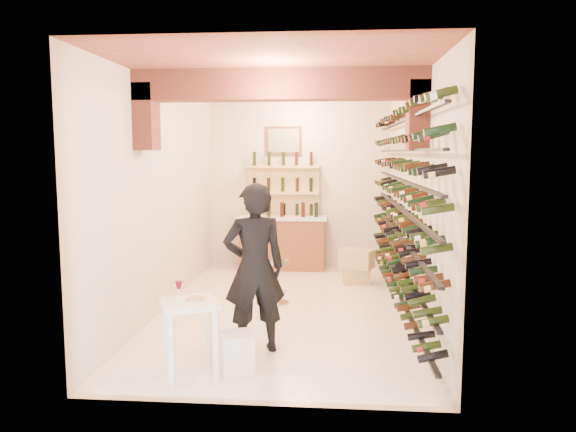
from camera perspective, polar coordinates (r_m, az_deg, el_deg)
The scene contains 11 objects.
ground at distance 7.84m, azimuth -0.18°, elevation -9.74°, with size 6.00×6.00×0.00m, color white.
room_shell at distance 7.26m, azimuth -0.36°, elevation 6.95°, with size 3.52×6.02×3.21m.
wine_rack at distance 7.58m, azimuth 11.44°, elevation 1.49°, with size 0.32×5.70×2.56m.
back_counter at distance 10.32m, azimuth -0.62°, elevation -2.69°, with size 1.70×0.62×1.29m.
back_shelving at distance 10.48m, azimuth -0.50°, elevation 0.96°, with size 1.40×0.31×2.73m.
tasting_table at distance 5.50m, azimuth -10.34°, elevation -10.23°, with size 0.70×0.70×0.93m.
white_stool at distance 5.68m, azimuth -5.46°, elevation -14.15°, with size 0.32×0.32×0.40m, color white.
person at distance 6.01m, azimuth -3.58°, elevation -5.53°, with size 0.69×0.46×1.90m, color black.
chrome_barstool at distance 7.97m, azimuth -1.12°, elevation -6.62°, with size 0.34×0.34×0.66m.
crate_lower at distance 9.32m, azimuth 7.25°, elevation -6.27°, with size 0.45×0.31×0.27m, color tan.
crate_upper at distance 9.26m, azimuth 7.27°, elevation -4.51°, with size 0.54×0.37×0.31m, color tan.
Camera 1 is at (0.63, -7.49, 2.22)m, focal length 33.59 mm.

